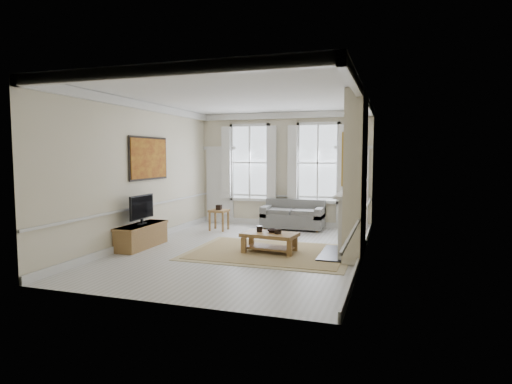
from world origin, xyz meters
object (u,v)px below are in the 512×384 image
(side_table, at_px, (219,214))
(coffee_table, at_px, (270,236))
(sofa, at_px, (293,217))
(tv_stand, at_px, (142,236))

(side_table, bearing_deg, coffee_table, -46.45)
(sofa, distance_m, tv_stand, 4.50)
(sofa, bearing_deg, coffee_table, -86.39)
(sofa, relative_size, coffee_table, 1.41)
(side_table, height_order, tv_stand, side_table)
(coffee_table, bearing_deg, side_table, 140.36)
(coffee_table, bearing_deg, tv_stand, -165.71)
(sofa, height_order, tv_stand, sofa)
(tv_stand, bearing_deg, side_table, 72.89)
(coffee_table, xyz_separation_m, tv_stand, (-2.97, -0.39, -0.09))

